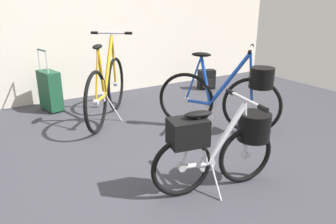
% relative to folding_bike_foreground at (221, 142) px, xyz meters
% --- Properties ---
extents(ground_plane, '(7.56, 7.56, 0.00)m').
position_rel_folding_bike_foreground_xyz_m(ground_plane, '(-0.32, 0.20, -0.40)').
color(ground_plane, '#38383F').
extents(folding_bike_foreground, '(1.04, 0.53, 0.75)m').
position_rel_folding_bike_foreground_xyz_m(folding_bike_foreground, '(0.00, 0.00, 0.00)').
color(folding_bike_foreground, black).
rests_on(folding_bike_foreground, ground_plane).
extents(display_bike_left, '(0.96, 1.23, 1.05)m').
position_rel_folding_bike_foreground_xyz_m(display_bike_left, '(-0.20, 1.93, -0.01)').
color(display_bike_left, black).
rests_on(display_bike_left, ground_plane).
extents(display_bike_right, '(0.97, 1.06, 0.97)m').
position_rel_folding_bike_foreground_xyz_m(display_bike_right, '(0.84, 0.86, 0.04)').
color(display_bike_right, black).
rests_on(display_bike_right, ground_plane).
extents(rolling_suitcase, '(0.26, 0.39, 0.83)m').
position_rel_folding_bike_foreground_xyz_m(rolling_suitcase, '(-0.73, 2.65, -0.12)').
color(rolling_suitcase, '#19472D').
rests_on(rolling_suitcase, ground_plane).
extents(backpack_on_floor, '(0.31, 0.25, 0.32)m').
position_rel_folding_bike_foreground_xyz_m(backpack_on_floor, '(1.74, 2.44, -0.24)').
color(backpack_on_floor, black).
rests_on(backpack_on_floor, ground_plane).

